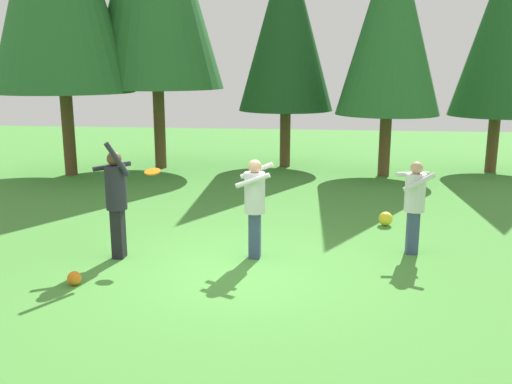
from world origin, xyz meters
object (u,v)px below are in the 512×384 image
object	(u,v)px
ball_yellow	(386,219)
frisbee	(152,172)
person_catcher	(255,200)
person_bystander	(415,200)
ball_orange	(74,278)
person_thrower	(116,195)
tree_center	(286,25)
tree_far_right	(503,31)
tree_right	(391,20)

from	to	relation	value
ball_yellow	frisbee	bearing A→B (deg)	-152.61
person_catcher	ball_yellow	bearing A→B (deg)	-134.91
person_bystander	ball_orange	size ratio (longest dim) A/B	7.66
person_thrower	ball_orange	distance (m)	1.58
ball_yellow	tree_center	distance (m)	8.14
person_bystander	frisbee	xyz separation A→B (m)	(-4.36, -0.46, 0.47)
person_catcher	person_bystander	bearing A→B (deg)	-166.24
ball_orange	tree_far_right	world-z (taller)	tree_far_right
ball_yellow	person_bystander	bearing A→B (deg)	-81.26
frisbee	tree_right	world-z (taller)	tree_right
person_catcher	ball_orange	size ratio (longest dim) A/B	8.00
frisbee	person_catcher	bearing A→B (deg)	-2.35
frisbee	ball_yellow	size ratio (longest dim) A/B	1.14
tree_far_right	frisbee	bearing A→B (deg)	-133.05
person_thrower	frisbee	bearing A→B (deg)	0.00
ball_orange	tree_center	size ratio (longest dim) A/B	0.03
person_catcher	tree_center	world-z (taller)	tree_center
frisbee	ball_yellow	bearing A→B (deg)	27.39
person_catcher	ball_yellow	xyz separation A→B (m)	(2.38, 2.20, -0.84)
person_thrower	tree_far_right	world-z (taller)	tree_far_right
person_catcher	tree_center	xyz separation A→B (m)	(-0.08, 8.71, 3.37)
ball_orange	tree_right	bearing A→B (deg)	59.26
person_thrower	person_bystander	xyz separation A→B (m)	(4.87, 0.80, -0.14)
person_thrower	tree_far_right	xyz separation A→B (m)	(8.40, 8.79, 3.05)
tree_right	tree_far_right	distance (m)	3.45
person_thrower	person_catcher	distance (m)	2.26
person_catcher	person_bystander	world-z (taller)	person_catcher
person_bystander	tree_center	xyz separation A→B (m)	(-2.72, 8.18, 3.41)
person_bystander	tree_center	distance (m)	9.27
person_catcher	person_bystander	distance (m)	2.69
tree_right	person_thrower	bearing A→B (deg)	-123.41
tree_right	tree_center	world-z (taller)	tree_right
frisbee	tree_right	xyz separation A→B (m)	(4.60, 7.42, 2.94)
tree_far_right	tree_center	world-z (taller)	tree_center
person_catcher	person_bystander	xyz separation A→B (m)	(2.63, 0.53, -0.05)
tree_right	tree_far_right	xyz separation A→B (m)	(3.29, 1.03, -0.23)
ball_yellow	tree_far_right	size ratio (longest dim) A/B	0.04
person_bystander	tree_right	distance (m)	7.75
ball_yellow	ball_orange	world-z (taller)	ball_yellow
person_catcher	frisbee	world-z (taller)	person_catcher
tree_right	tree_center	bearing A→B (deg)	157.51
person_bystander	frisbee	size ratio (longest dim) A/B	4.97
person_bystander	ball_yellow	world-z (taller)	person_bystander
tree_far_right	person_thrower	bearing A→B (deg)	-133.72
person_bystander	frisbee	distance (m)	4.41
person_catcher	ball_yellow	distance (m)	3.34
frisbee	ball_orange	world-z (taller)	frisbee
frisbee	tree_right	size ratio (longest dim) A/B	0.05
person_bystander	tree_right	size ratio (longest dim) A/B	0.23
person_thrower	tree_center	xyz separation A→B (m)	(2.16, 8.99, 3.27)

